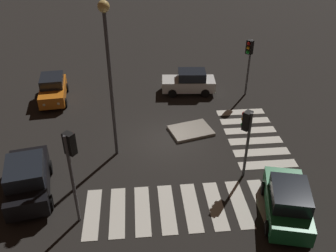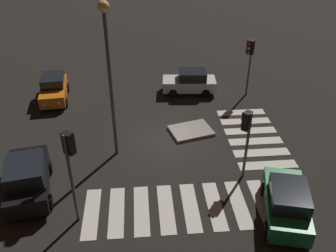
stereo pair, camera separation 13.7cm
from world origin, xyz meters
The scene contains 12 objects.
ground_plane centered at (0.00, 0.00, 0.00)m, with size 80.00×80.00×0.00m, color black.
traffic_island centered at (1.50, 0.78, 0.09)m, with size 2.88×2.44×0.18m.
car_green centered at (4.72, -6.57, 0.88)m, with size 2.69×4.37×1.79m.
car_black centered at (-7.12, -3.98, 0.94)m, with size 2.68×4.63×1.92m.
car_orange centered at (-7.64, 5.94, 0.85)m, with size 2.17×4.08×1.72m.
car_white centered at (2.14, 6.20, 0.83)m, with size 4.01×2.09×1.70m.
traffic_light_east centered at (3.50, -3.52, 2.86)m, with size 0.54×0.54×3.77m.
traffic_light_north centered at (6.13, 5.35, 3.15)m, with size 0.53×0.54×4.16m.
traffic_light_south centered at (-4.48, -5.87, 3.46)m, with size 0.54×0.53×4.56m.
street_lamp centered at (-3.01, -1.04, 5.69)m, with size 0.56×0.56×8.46m.
crosswalk_near centered at (0.00, -5.65, 0.01)m, with size 8.75×3.20×0.02m.
crosswalk_side centered at (5.20, 0.00, 0.01)m, with size 3.20×6.45×0.02m.
Camera 1 is at (-1.68, -17.93, 12.31)m, focal length 38.92 mm.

